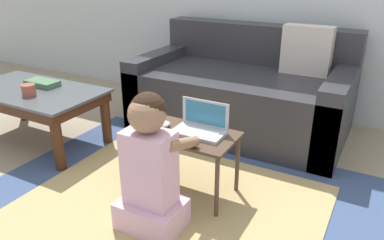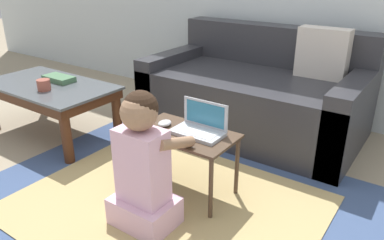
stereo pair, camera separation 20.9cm
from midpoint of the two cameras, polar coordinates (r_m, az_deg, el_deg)
The scene contains 10 objects.
ground_plane at distance 2.19m, azimuth 0.80°, elevation -12.11°, with size 16.00×16.00×0.00m, color gray.
area_rug at distance 2.14m, azimuth -1.09°, elevation -12.90°, with size 2.22×1.79×0.01m.
couch at distance 3.02m, azimuth 11.79°, elevation 3.78°, with size 1.63×0.94×0.83m.
coffee_table at distance 2.99m, azimuth -19.03°, elevation 3.96°, with size 1.04×0.57×0.41m.
laptop_desk at distance 2.10m, azimuth 1.80°, elevation -3.19°, with size 0.57×0.33×0.38m.
laptop at distance 2.06m, azimuth 4.02°, elevation -1.31°, with size 0.29×0.16×0.17m.
computer_mouse at distance 2.15m, azimuth -1.43°, elevation -0.56°, with size 0.07×0.09×0.03m.
person_seated at distance 1.83m, azimuth -4.22°, elevation -7.04°, with size 0.32×0.38×0.73m.
cup_on_table at distance 2.82m, azimuth -19.71°, elevation 5.02°, with size 0.09×0.09×0.08m.
book_on_table at distance 3.02m, azimuth -17.78°, elevation 6.01°, with size 0.25×0.13×0.04m.
Camera 2 is at (1.09, -1.43, 1.26)m, focal length 35.00 mm.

